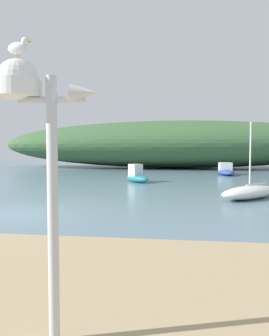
# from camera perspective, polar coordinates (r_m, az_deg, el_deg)

# --- Properties ---
(ground_plane) EXTENTS (120.00, 120.00, 0.00)m
(ground_plane) POSITION_cam_1_polar(r_m,az_deg,el_deg) (12.64, -19.45, -7.75)
(ground_plane) COLOR slate
(distant_hill) EXTENTS (48.76, 14.50, 6.46)m
(distant_hill) POSITION_cam_1_polar(r_m,az_deg,el_deg) (44.11, 7.25, 4.25)
(distant_hill) COLOR #3D6038
(distant_hill) RESTS_ON ground
(mast_structure) EXTENTS (1.15, 0.49, 3.14)m
(mast_structure) POSITION_cam_1_polar(r_m,az_deg,el_deg) (3.67, -18.27, 9.62)
(mast_structure) COLOR silver
(mast_structure) RESTS_ON beach_sand
(seagull_on_radar) EXTENTS (0.31, 0.13, 0.22)m
(seagull_on_radar) POSITION_cam_1_polar(r_m,az_deg,el_deg) (3.86, -20.17, 19.85)
(seagull_on_radar) COLOR orange
(seagull_on_radar) RESTS_ON mast_structure
(sailboat_mid_channel) EXTENTS (3.81, 3.78, 3.74)m
(sailboat_mid_channel) POSITION_cam_1_polar(r_m,az_deg,el_deg) (16.48, 20.07, -4.10)
(sailboat_mid_channel) COLOR white
(sailboat_mid_channel) RESTS_ON ground
(motorboat_west_reach) EXTENTS (2.38, 2.61, 1.35)m
(motorboat_west_reach) POSITION_cam_1_polar(r_m,az_deg,el_deg) (23.55, 0.41, -1.44)
(motorboat_west_reach) COLOR teal
(motorboat_west_reach) RESTS_ON ground
(motorboat_east_reach) EXTENTS (1.50, 4.10, 1.19)m
(motorboat_east_reach) POSITION_cam_1_polar(r_m,az_deg,el_deg) (31.99, 16.15, -0.44)
(motorboat_east_reach) COLOR #2D4C9E
(motorboat_east_reach) RESTS_ON ground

